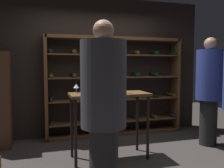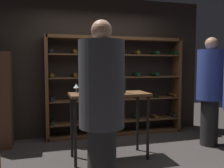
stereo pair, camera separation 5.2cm
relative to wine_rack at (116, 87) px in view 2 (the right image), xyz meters
The scene contains 11 objects.
ground_plane 1.75m from the wine_rack, 104.01° to the right, with size 9.25×9.25×0.00m, color #383330.
back_wall 0.58m from the wine_rack, 149.24° to the left, with size 4.56×0.10×2.77m, color black.
wine_rack is the anchor object (origin of this frame).
tasting_table 1.28m from the wine_rack, 111.22° to the right, with size 1.18×0.51×1.00m.
person_bystander_dark_jacket 2.50m from the wine_rack, 109.96° to the right, with size 0.46×0.46×1.86m.
person_guest_blue_shirt 1.76m from the wine_rack, 37.56° to the right, with size 0.46×0.47×1.89m.
wine_bottle_gold_foil 1.22m from the wine_rack, 114.94° to the right, with size 0.08×0.08×0.36m.
wine_bottle_green_slim 1.27m from the wine_rack, 101.61° to the right, with size 0.08×0.08×0.37m.
wine_bottle_black_capsule 1.29m from the wine_rack, 127.55° to the right, with size 0.08×0.08×0.35m.
wine_glass_stemmed_left 1.43m from the wine_rack, 112.00° to the right, with size 0.08×0.08×0.13m.
wine_glass_stemmed_center 1.39m from the wine_rack, 132.38° to the right, with size 0.09×0.09×0.13m.
Camera 2 is at (-1.06, -3.30, 1.42)m, focal length 39.39 mm.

